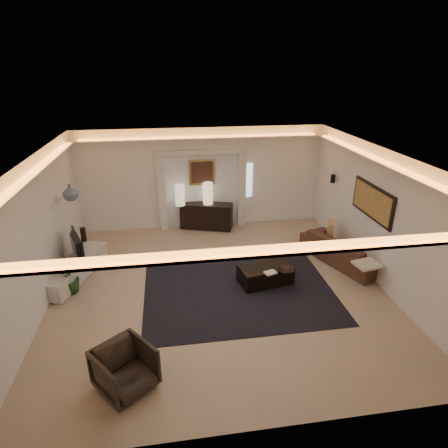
{
  "coord_description": "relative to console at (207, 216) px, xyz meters",
  "views": [
    {
      "loc": [
        -0.95,
        -6.91,
        4.51
      ],
      "look_at": [
        0.2,
        0.6,
        1.25
      ],
      "focal_mm": 30.14,
      "sensor_mm": 36.0,
      "label": 1
    }
  ],
  "objects": [
    {
      "name": "floor",
      "position": [
        -0.09,
        -3.25,
        -0.4
      ],
      "size": [
        7.0,
        7.0,
        0.0
      ],
      "primitive_type": "plane",
      "color": "tan",
      "rests_on": "ground"
    },
    {
      "name": "ceiling",
      "position": [
        -0.09,
        -3.25,
        2.5
      ],
      "size": [
        7.0,
        7.0,
        0.0
      ],
      "primitive_type": "plane",
      "rotation": [
        3.14,
        0.0,
        0.0
      ],
      "color": "white",
      "rests_on": "ground"
    },
    {
      "name": "wall_back",
      "position": [
        -0.09,
        0.25,
        1.05
      ],
      "size": [
        7.0,
        0.0,
        7.0
      ],
      "primitive_type": "plane",
      "rotation": [
        1.57,
        0.0,
        0.0
      ],
      "color": "white",
      "rests_on": "ground"
    },
    {
      "name": "wall_front",
      "position": [
        -0.09,
        -6.75,
        1.05
      ],
      "size": [
        7.0,
        0.0,
        7.0
      ],
      "primitive_type": "plane",
      "rotation": [
        -1.57,
        0.0,
        0.0
      ],
      "color": "white",
      "rests_on": "ground"
    },
    {
      "name": "wall_left",
      "position": [
        -3.59,
        -3.25,
        1.05
      ],
      "size": [
        0.0,
        7.0,
        7.0
      ],
      "primitive_type": "plane",
      "rotation": [
        1.57,
        0.0,
        1.57
      ],
      "color": "white",
      "rests_on": "ground"
    },
    {
      "name": "wall_right",
      "position": [
        3.41,
        -3.25,
        1.05
      ],
      "size": [
        0.0,
        7.0,
        7.0
      ],
      "primitive_type": "plane",
      "rotation": [
        1.57,
        0.0,
        -1.57
      ],
      "color": "white",
      "rests_on": "ground"
    },
    {
      "name": "cove_soffit",
      "position": [
        -0.09,
        -3.25,
        2.22
      ],
      "size": [
        7.0,
        7.0,
        0.04
      ],
      "primitive_type": "cube",
      "color": "silver",
      "rests_on": "ceiling"
    },
    {
      "name": "daylight_slit",
      "position": [
        1.26,
        0.23,
        0.95
      ],
      "size": [
        0.25,
        0.03,
        1.0
      ],
      "primitive_type": "cube",
      "color": "white",
      "rests_on": "wall_back"
    },
    {
      "name": "area_rug",
      "position": [
        0.31,
        -3.45,
        -0.39
      ],
      "size": [
        4.0,
        3.0,
        0.01
      ],
      "primitive_type": "cube",
      "color": "black",
      "rests_on": "ground"
    },
    {
      "name": "pilaster_left",
      "position": [
        -1.24,
        0.15,
        0.7
      ],
      "size": [
        0.22,
        0.2,
        2.2
      ],
      "primitive_type": "cube",
      "color": "silver",
      "rests_on": "ground"
    },
    {
      "name": "pilaster_right",
      "position": [
        1.06,
        0.15,
        0.7
      ],
      "size": [
        0.22,
        0.2,
        2.2
      ],
      "primitive_type": "cube",
      "color": "silver",
      "rests_on": "ground"
    },
    {
      "name": "alcove_header",
      "position": [
        -0.09,
        0.15,
        1.85
      ],
      "size": [
        2.52,
        0.2,
        0.12
      ],
      "primitive_type": "cube",
      "color": "silver",
      "rests_on": "wall_back"
    },
    {
      "name": "painting_frame",
      "position": [
        -0.09,
        0.22,
        1.25
      ],
      "size": [
        0.74,
        0.04,
        0.74
      ],
      "primitive_type": "cube",
      "color": "tan",
      "rests_on": "wall_back"
    },
    {
      "name": "painting_canvas",
      "position": [
        -0.09,
        0.19,
        1.25
      ],
      "size": [
        0.62,
        0.02,
        0.62
      ],
      "primitive_type": "cube",
      "color": "#4C2D1E",
      "rests_on": "wall_back"
    },
    {
      "name": "art_panel_frame",
      "position": [
        3.38,
        -2.95,
        1.3
      ],
      "size": [
        0.04,
        1.64,
        0.74
      ],
      "primitive_type": "cube",
      "color": "black",
      "rests_on": "wall_right"
    },
    {
      "name": "art_panel_gold",
      "position": [
        3.36,
        -2.95,
        1.3
      ],
      "size": [
        0.02,
        1.5,
        0.62
      ],
      "primitive_type": "cube",
      "color": "tan",
      "rests_on": "wall_right"
    },
    {
      "name": "wall_sconce",
      "position": [
        3.29,
        -1.05,
        1.28
      ],
      "size": [
        0.12,
        0.12,
        0.22
      ],
      "primitive_type": "cylinder",
      "color": "black",
      "rests_on": "wall_right"
    },
    {
      "name": "wall_niche",
      "position": [
        -3.53,
        -1.85,
        1.25
      ],
      "size": [
        0.1,
        0.55,
        0.04
      ],
      "primitive_type": "cube",
      "color": "silver",
      "rests_on": "wall_left"
    },
    {
      "name": "console",
      "position": [
        0.0,
        0.0,
        0.0
      ],
      "size": [
        1.56,
        0.9,
        0.75
      ],
      "primitive_type": "cube",
      "rotation": [
        0.0,
        0.0,
        -0.31
      ],
      "color": "black",
      "rests_on": "ground"
    },
    {
      "name": "lamp_left",
      "position": [
        -0.75,
        0.0,
        0.69
      ],
      "size": [
        0.28,
        0.28,
        0.59
      ],
      "primitive_type": "cylinder",
      "rotation": [
        0.0,
        0.0,
        -0.06
      ],
      "color": "beige",
      "rests_on": "console"
    },
    {
      "name": "lamp_right",
      "position": [
        0.05,
        0.0,
        0.69
      ],
      "size": [
        0.29,
        0.29,
        0.63
      ],
      "primitive_type": "cylinder",
      "rotation": [
        0.0,
        0.0,
        -0.04
      ],
      "color": "#FFDDB6",
      "rests_on": "console"
    },
    {
      "name": "media_ledge",
      "position": [
        -3.24,
        -2.34,
        -0.18
      ],
      "size": [
        1.15,
        2.16,
        0.39
      ],
      "primitive_type": "cube",
      "rotation": [
        0.0,
        0.0,
        -0.32
      ],
      "color": "silver",
      "rests_on": "ground"
    },
    {
      "name": "tv",
      "position": [
        -3.24,
        -2.21,
        0.35
      ],
      "size": [
        1.02,
        0.52,
        0.6
      ],
      "primitive_type": "imported",
      "rotation": [
        0.0,
        0.0,
        1.96
      ],
      "color": "black",
      "rests_on": "media_ledge"
    },
    {
      "name": "figurine",
      "position": [
        -3.21,
        -1.28,
        0.24
      ],
      "size": [
        0.16,
        0.16,
        0.36
      ],
      "primitive_type": "cylinder",
      "rotation": [
        0.0,
        0.0,
        -0.27
      ],
      "color": "black",
      "rests_on": "media_ledge"
    },
    {
      "name": "ginger_jar",
      "position": [
        -3.23,
        -1.75,
        1.45
      ],
      "size": [
        0.45,
        0.45,
        0.36
      ],
      "primitive_type": "imported",
      "rotation": [
        0.0,
        0.0,
        0.36
      ],
      "color": "slate",
      "rests_on": "wall_niche"
    },
    {
      "name": "plant",
      "position": [
        -3.24,
        -2.94,
        -0.03
      ],
      "size": [
        0.45,
        0.45,
        0.75
      ],
      "primitive_type": "imported",
      "rotation": [
        0.0,
        0.0,
        0.07
      ],
      "color": "#193919",
      "rests_on": "ground"
    },
    {
      "name": "sofa",
      "position": [
        3.06,
        -2.51,
        -0.08
      ],
      "size": [
        2.34,
        1.6,
        0.64
      ],
      "primitive_type": "imported",
      "rotation": [
        0.0,
        0.0,
        1.95
      ],
      "color": "#453222",
      "rests_on": "ground"
    },
    {
      "name": "throw_blanket",
      "position": [
        3.06,
        -3.66,
        0.15
      ],
      "size": [
        0.6,
        0.52,
        0.06
      ],
      "primitive_type": "cube",
      "rotation": [
        0.0,
        0.0,
        0.18
      ],
      "color": "beige",
      "rests_on": "sofa"
    },
    {
      "name": "throw_pillow",
      "position": [
        3.01,
        -1.85,
        0.15
      ],
      "size": [
        0.3,
        0.47,
        0.46
      ],
      "primitive_type": "cube",
      "rotation": [
        0.0,
        0.0,
        -0.39
      ],
      "color": "tan",
      "rests_on": "sofa"
    },
    {
      "name": "coffee_table",
      "position": [
        0.95,
        -3.19,
        -0.2
      ],
      "size": [
        1.23,
        0.83,
        0.42
      ],
      "primitive_type": "cube",
      "rotation": [
        0.0,
        0.0,
        0.2
      ],
      "color": "black",
      "rests_on": "ground"
    },
    {
      "name": "bowl",
      "position": [
        1.31,
        -3.5,
        0.05
      ],
      "size": [
        0.39,
        0.39,
        0.08
      ],
      "primitive_type": "imported",
      "rotation": [
        0.0,
        0.0,
        -0.14
      ],
      "color": "black",
      "rests_on": "coffee_table"
    },
    {
      "name": "magazine",
      "position": [
        0.98,
        -3.5,
        0.02
      ],
      "size": [
        0.29,
        0.25,
        0.03
      ],
      "primitive_type": "cube",
      "rotation": [
        0.0,
        0.0,
        0.32
      ],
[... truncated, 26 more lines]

